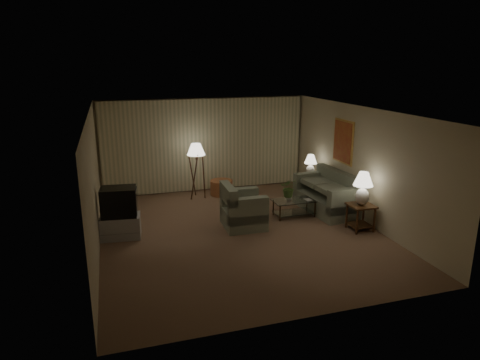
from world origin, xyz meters
The scene contains 16 objects.
ground centered at (0.00, 0.00, 0.00)m, with size 7.00×7.00×0.00m, color brown.
room_shell centered at (0.02, 1.51, 1.75)m, with size 6.04×7.02×2.72m.
sofa centered at (2.50, 0.66, 0.41)m, with size 1.98×1.22×0.81m.
armchair centered at (0.18, 0.27, 0.40)m, with size 1.00×0.95×0.80m.
side_table_near centered at (2.65, -0.69, 0.41)m, with size 0.54×0.54×0.60m.
side_table_far centered at (2.65, 1.91, 0.40)m, with size 0.48×0.40×0.60m.
table_lamp_near centered at (2.65, -0.69, 1.05)m, with size 0.44×0.44×0.75m.
table_lamp_far centered at (2.65, 1.91, 0.96)m, with size 0.35×0.35×0.61m.
coffee_table centered at (1.58, 0.56, 0.28)m, with size 1.06×0.58×0.41m.
tv_cabinet centered at (-2.55, 0.44, 0.25)m, with size 0.89×0.61×0.50m, color #AAAAAD.
crt_tv centered at (-2.55, 0.44, 0.81)m, with size 0.78×0.60×0.63m, color black.
floor_lamp centered at (-0.41, 2.71, 0.81)m, with size 0.50×0.50×1.54m.
ottoman centered at (0.32, 2.79, 0.21)m, with size 0.63×0.63×0.42m, color #AB5E3A.
vase centered at (1.43, 0.56, 0.49)m, with size 0.15×0.15×0.15m, color white.
flowers centered at (1.43, 0.56, 0.80)m, with size 0.41×0.36×0.46m, color #547C37.
book centered at (1.83, 0.46, 0.42)m, with size 0.15×0.21×0.02m, color olive.
Camera 1 is at (-2.60, -8.57, 3.71)m, focal length 32.00 mm.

